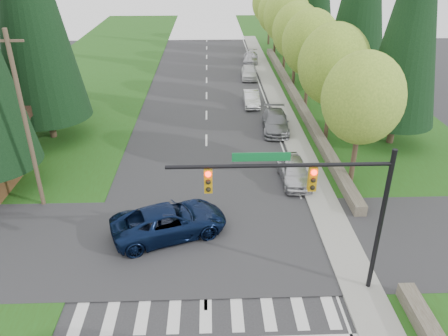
{
  "coord_description": "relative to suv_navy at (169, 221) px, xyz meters",
  "views": [
    {
      "loc": [
        0.3,
        -10.02,
        13.69
      ],
      "look_at": [
        1.02,
        10.9,
        2.8
      ],
      "focal_mm": 35.0,
      "sensor_mm": 36.0,
      "label": 1
    }
  ],
  "objects": [
    {
      "name": "grass_east",
      "position": [
        14.88,
        11.18,
        -0.8
      ],
      "size": [
        14.0,
        110.0,
        0.06
      ],
      "primitive_type": "cube",
      "color": "#234913",
      "rests_on": "ground"
    },
    {
      "name": "grass_west",
      "position": [
        -11.12,
        11.18,
        -0.8
      ],
      "size": [
        14.0,
        110.0,
        0.06
      ],
      "primitive_type": "cube",
      "color": "#234913",
      "rests_on": "ground"
    },
    {
      "name": "cross_street",
      "position": [
        1.88,
        -0.82,
        -0.83
      ],
      "size": [
        120.0,
        8.0,
        0.1
      ],
      "primitive_type": "cube",
      "color": "#28282B",
      "rests_on": "ground"
    },
    {
      "name": "sidewalk_east",
      "position": [
        8.78,
        13.18,
        -0.76
      ],
      "size": [
        1.8,
        80.0,
        0.13
      ],
      "primitive_type": "cube",
      "color": "gray",
      "rests_on": "ground"
    },
    {
      "name": "curb_east",
      "position": [
        7.93,
        13.18,
        -0.76
      ],
      "size": [
        0.2,
        80.0,
        0.13
      ],
      "primitive_type": "cube",
      "color": "gray",
      "rests_on": "ground"
    },
    {
      "name": "stone_wall_north",
      "position": [
        10.48,
        21.18,
        -0.48
      ],
      "size": [
        0.7,
        40.0,
        0.7
      ],
      "primitive_type": "cube",
      "color": "#4C4438",
      "rests_on": "ground"
    },
    {
      "name": "traffic_signal",
      "position": [
        6.25,
        -4.32,
        4.16
      ],
      "size": [
        8.7,
        0.37,
        6.8
      ],
      "color": "black",
      "rests_on": "ground"
    },
    {
      "name": "utility_pole",
      "position": [
        -7.62,
        3.18,
        4.31
      ],
      "size": [
        1.6,
        0.24,
        10.0
      ],
      "color": "#473828",
      "rests_on": "ground"
    },
    {
      "name": "decid_tree_0",
      "position": [
        11.08,
        5.18,
        4.77
      ],
      "size": [
        4.8,
        4.8,
        8.37
      ],
      "color": "#38281C",
      "rests_on": "ground"
    },
    {
      "name": "decid_tree_1",
      "position": [
        11.18,
        12.18,
        4.97
      ],
      "size": [
        5.2,
        5.2,
        8.8
      ],
      "color": "#38281C",
      "rests_on": "ground"
    },
    {
      "name": "decid_tree_2",
      "position": [
        10.98,
        19.18,
        5.1
      ],
      "size": [
        5.0,
        5.0,
        8.82
      ],
      "color": "#38281C",
      "rests_on": "ground"
    },
    {
      "name": "decid_tree_3",
      "position": [
        11.08,
        26.18,
        4.84
      ],
      "size": [
        5.0,
        5.0,
        8.55
      ],
      "color": "#38281C",
      "rests_on": "ground"
    },
    {
      "name": "decid_tree_4",
      "position": [
        11.18,
        33.18,
        5.23
      ],
      "size": [
        5.4,
        5.4,
        9.18
      ],
      "color": "#38281C",
      "rests_on": "ground"
    },
    {
      "name": "decid_tree_5",
      "position": [
        10.98,
        40.18,
        4.7
      ],
      "size": [
        4.8,
        4.8,
        8.3
      ],
      "color": "#38281C",
      "rests_on": "ground"
    },
    {
      "name": "decid_tree_6",
      "position": [
        11.08,
        47.18,
        5.04
      ],
      "size": [
        5.2,
        5.2,
        8.86
      ],
      "color": "#38281C",
      "rests_on": "ground"
    },
    {
      "name": "conifer_e_a",
      "position": [
        15.88,
        11.18,
        8.96
      ],
      "size": [
        5.44,
        5.44,
        17.8
      ],
      "color": "#38281C",
      "rests_on": "ground"
    },
    {
      "name": "suv_navy",
      "position": [
        0.0,
        0.0,
        0.0
      ],
      "size": [
        6.53,
        4.59,
        1.65
      ],
      "primitive_type": "imported",
      "rotation": [
        0.0,
        0.0,
        1.91
      ],
      "color": "#0B1737",
      "rests_on": "ground"
    },
    {
      "name": "parked_car_a",
      "position": [
        7.48,
        5.51,
        -0.08
      ],
      "size": [
        1.87,
        4.43,
        1.49
      ],
      "primitive_type": "imported",
      "rotation": [
        0.0,
        0.0,
        0.02
      ],
      "color": "silver",
      "rests_on": "ground"
    },
    {
      "name": "parked_car_b",
      "position": [
        7.48,
        13.98,
        -0.1
      ],
      "size": [
        2.43,
        5.17,
        1.46
      ],
      "primitive_type": "imported",
      "rotation": [
        0.0,
        0.0,
        -0.08
      ],
      "color": "slate",
      "rests_on": "ground"
    },
    {
      "name": "parked_car_c",
      "position": [
        6.09,
        20.18,
        -0.17
      ],
      "size": [
        1.4,
        3.98,
        1.31
      ],
      "primitive_type": "imported",
      "rotation": [
        0.0,
        0.0,
        -0.0
      ],
      "color": "silver",
      "rests_on": "ground"
    },
    {
      "name": "parked_car_d",
      "position": [
        6.65,
        29.22,
        -0.11
      ],
      "size": [
        1.94,
        4.33,
        1.44
      ],
      "primitive_type": "imported",
      "rotation": [
        0.0,
        0.0,
        -0.05
      ],
      "color": "silver",
      "rests_on": "ground"
    },
    {
      "name": "parked_car_e",
      "position": [
        7.48,
        36.39,
        -0.18
      ],
      "size": [
        2.24,
        4.6,
        1.29
      ],
      "primitive_type": "imported",
      "rotation": [
        0.0,
        0.0,
        -0.1
      ],
      "color": "#B0B0B5",
      "rests_on": "ground"
    }
  ]
}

